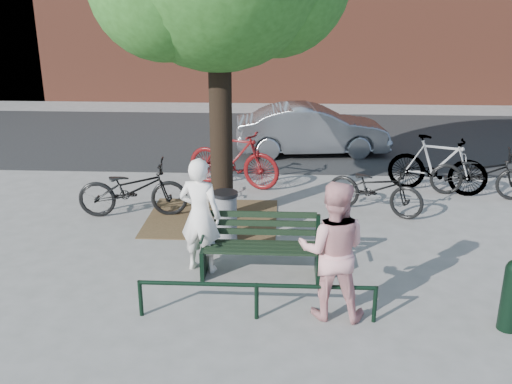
# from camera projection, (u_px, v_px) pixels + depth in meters

# --- Properties ---
(ground) EXTENTS (90.00, 90.00, 0.00)m
(ground) POSITION_uv_depth(u_px,v_px,m) (261.00, 275.00, 8.49)
(ground) COLOR gray
(ground) RESTS_ON ground
(dirt_pit) EXTENTS (2.40, 2.00, 0.02)m
(dirt_pit) POSITION_uv_depth(u_px,v_px,m) (212.00, 218.00, 10.61)
(dirt_pit) COLOR brown
(dirt_pit) RESTS_ON ground
(road) EXTENTS (40.00, 7.00, 0.01)m
(road) POSITION_uv_depth(u_px,v_px,m) (273.00, 138.00, 16.50)
(road) COLOR black
(road) RESTS_ON ground
(park_bench) EXTENTS (1.74, 0.54, 0.97)m
(park_bench) POSITION_uv_depth(u_px,v_px,m) (261.00, 243.00, 8.41)
(park_bench) COLOR black
(park_bench) RESTS_ON ground
(guard_railing) EXTENTS (3.06, 0.06, 0.51)m
(guard_railing) POSITION_uv_depth(u_px,v_px,m) (257.00, 291.00, 7.23)
(guard_railing) COLOR black
(guard_railing) RESTS_ON ground
(person_left) EXTENTS (0.73, 0.57, 1.75)m
(person_left) POSITION_uv_depth(u_px,v_px,m) (200.00, 215.00, 8.39)
(person_left) COLOR white
(person_left) RESTS_ON ground
(person_right) EXTENTS (0.96, 0.78, 1.83)m
(person_right) POSITION_uv_depth(u_px,v_px,m) (333.00, 251.00, 7.15)
(person_right) COLOR #D59294
(person_right) RESTS_ON ground
(bollard) EXTENTS (0.25, 0.25, 0.95)m
(bollard) POSITION_uv_depth(u_px,v_px,m) (512.00, 293.00, 6.97)
(bollard) COLOR black
(bollard) RESTS_ON ground
(litter_bin) EXTENTS (0.43, 0.43, 0.87)m
(litter_bin) POSITION_uv_depth(u_px,v_px,m) (225.00, 217.00, 9.51)
(litter_bin) COLOR gray
(litter_bin) RESTS_ON ground
(bicycle_a) EXTENTS (2.08, 0.91, 1.06)m
(bicycle_a) POSITION_uv_depth(u_px,v_px,m) (133.00, 189.00, 10.58)
(bicycle_a) COLOR black
(bicycle_a) RESTS_ON ground
(bicycle_b) EXTENTS (2.18, 1.27, 1.26)m
(bicycle_b) POSITION_uv_depth(u_px,v_px,m) (233.00, 158.00, 12.19)
(bicycle_b) COLOR #530B0D
(bicycle_b) RESTS_ON ground
(bicycle_c) EXTENTS (1.97, 1.45, 0.99)m
(bicycle_c) POSITION_uv_depth(u_px,v_px,m) (375.00, 188.00, 10.75)
(bicycle_c) COLOR black
(bicycle_c) RESTS_ON ground
(bicycle_d) EXTENTS (2.09, 1.23, 1.21)m
(bicycle_d) POSITION_uv_depth(u_px,v_px,m) (437.00, 165.00, 11.82)
(bicycle_d) COLOR gray
(bicycle_d) RESTS_ON ground
(bicycle_e) EXTENTS (2.04, 1.10, 1.02)m
(bicycle_e) POSITION_uv_depth(u_px,v_px,m) (480.00, 173.00, 11.59)
(bicycle_e) COLOR black
(bicycle_e) RESTS_ON ground
(parked_car) EXTENTS (4.01, 1.77, 1.28)m
(parked_car) POSITION_uv_depth(u_px,v_px,m) (312.00, 130.00, 14.68)
(parked_car) COLOR slate
(parked_car) RESTS_ON ground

